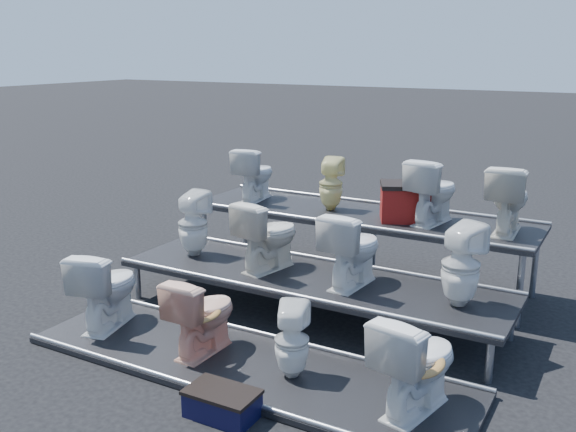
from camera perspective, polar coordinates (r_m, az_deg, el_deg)
The scene contains 18 objects.
ground at distance 6.96m, azimuth 1.95°, elevation -8.97°, with size 80.00×80.00×0.00m, color black.
tier_front at distance 5.94m, azimuth -3.99°, elevation -13.08°, with size 4.20×1.20×0.06m, color black.
tier_mid at distance 6.88m, azimuth 1.96°, elevation -7.21°, with size 4.20×1.20×0.46m, color black.
tier_back at distance 7.92m, azimuth 6.31°, elevation -2.77°, with size 4.20×1.20×0.86m, color black.
toilet_0 at distance 6.72m, azimuth -15.83°, elevation -6.13°, with size 0.46×0.80×0.82m, color silver.
toilet_1 at distance 6.00m, azimuth -7.61°, elevation -8.61°, with size 0.42×0.74×0.75m, color #E8AC8F.
toilet_2 at distance 5.55m, azimuth 0.35°, elevation -11.00°, with size 0.30×0.30×0.66m, color silver.
toilet_3 at distance 5.13m, azimuth 11.35°, elevation -12.59°, with size 0.46×0.80×0.82m, color silver.
toilet_4 at distance 7.47m, azimuth -8.44°, elevation -0.67°, with size 0.34×0.35×0.75m, color silver.
toilet_5 at distance 6.91m, azimuth -1.80°, elevation -1.68°, with size 0.43×0.76×0.77m, color beige.
toilet_6 at distance 6.48m, azimuth 5.75°, elevation -2.88°, with size 0.43×0.76×0.78m, color silver.
toilet_7 at distance 6.15m, azimuth 15.13°, elevation -4.22°, with size 0.36×0.36×0.79m, color silver.
toilet_8 at distance 8.40m, azimuth -2.97°, elevation 3.78°, with size 0.39×0.68×0.69m, color silver.
toilet_9 at distance 7.88m, azimuth 3.85°, elevation 2.87°, with size 0.29×0.30×0.65m, color beige.
toilet_10 at distance 7.43m, azimuth 12.75°, elevation 2.20°, with size 0.42×0.73×0.75m, color silver.
toilet_11 at distance 7.25m, azimuth 18.97°, elevation 1.46°, with size 0.42×0.73×0.75m, color beige.
red_crate at distance 7.53m, azimuth 10.34°, elevation 1.09°, with size 0.54×0.43×0.39m, color maroon.
step_stool at distance 5.24m, azimuth -5.86°, elevation -16.38°, with size 0.55×0.33×0.20m, color black.
Camera 1 is at (2.92, -5.67, 2.79)m, focal length 40.00 mm.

